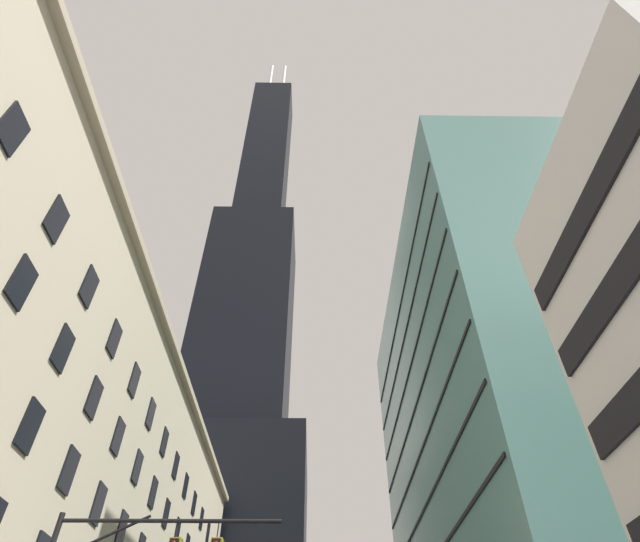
# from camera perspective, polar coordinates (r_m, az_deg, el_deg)

# --- Properties ---
(station_building) EXTENTS (14.14, 68.07, 28.48)m
(station_building) POSITION_cam_1_polar(r_m,az_deg,el_deg) (47.40, -27.72, -24.14)
(station_building) COLOR #BCAF93
(station_building) RESTS_ON ground
(dark_skyscraper) EXTENTS (29.18, 29.18, 205.21)m
(dark_skyscraper) POSITION_cam_1_polar(r_m,az_deg,el_deg) (109.61, -9.13, -11.28)
(dark_skyscraper) COLOR black
(dark_skyscraper) RESTS_ON ground
(glass_office_midrise) EXTENTS (16.04, 39.67, 42.62)m
(glass_office_midrise) POSITION_cam_1_polar(r_m,az_deg,el_deg) (49.73, 20.49, -17.94)
(glass_office_midrise) COLOR slate
(glass_office_midrise) RESTS_ON ground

